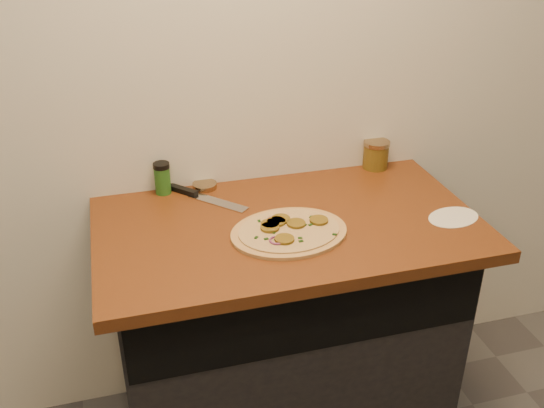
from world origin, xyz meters
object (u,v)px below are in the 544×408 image
object	(u,v)px
pizza	(288,231)
salsa_jar	(376,154)
chefs_knife	(199,196)
spice_shaker	(162,178)

from	to	relation	value
pizza	salsa_jar	world-z (taller)	salsa_jar
chefs_knife	spice_shaker	distance (m)	0.14
salsa_jar	spice_shaker	size ratio (longest dim) A/B	0.94
spice_shaker	chefs_knife	bearing A→B (deg)	-30.47
chefs_knife	salsa_jar	world-z (taller)	salsa_jar
pizza	spice_shaker	world-z (taller)	spice_shaker
chefs_knife	pizza	bearing A→B (deg)	-54.14
chefs_knife	salsa_jar	xyz separation A→B (m)	(0.67, 0.07, 0.05)
pizza	spice_shaker	distance (m)	0.50
pizza	salsa_jar	size ratio (longest dim) A/B	3.67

